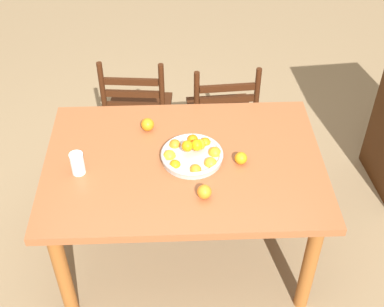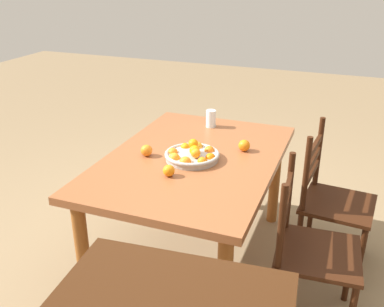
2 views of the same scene
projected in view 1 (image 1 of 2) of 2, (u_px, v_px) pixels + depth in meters
ground_plane at (185, 249)px, 3.30m from camera, size 12.00×12.00×0.00m
dining_table at (184, 174)px, 2.86m from camera, size 1.51×1.03×0.76m
chair_near_window at (138, 113)px, 3.63m from camera, size 0.48×0.48×0.94m
chair_by_cabinet at (222, 118)px, 3.60m from camera, size 0.47×0.47×0.92m
fruit_bowl at (192, 155)px, 2.79m from camera, size 0.34×0.34×0.13m
orange_loose_0 at (204, 192)px, 2.57m from camera, size 0.07×0.07×0.07m
orange_loose_1 at (148, 125)px, 2.97m from camera, size 0.08×0.08×0.08m
orange_loose_2 at (241, 158)px, 2.76m from camera, size 0.07×0.07×0.07m
drinking_glass at (78, 163)px, 2.69m from camera, size 0.07×0.07×0.13m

